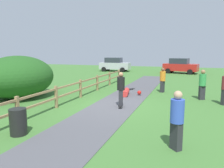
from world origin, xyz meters
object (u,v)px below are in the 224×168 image
object	(u,v)px
skateboard_loose	(130,89)
bush_large	(19,77)
skater_riding	(121,88)
bystander_blue	(177,118)
skater_fallen	(127,92)
bystander_green	(202,83)
parked_car_red	(180,66)
bystander_orange	(163,79)
parked_car_silver	(115,64)
trash_bin	(18,122)

from	to	relation	value
skateboard_loose	bush_large	bearing A→B (deg)	-140.49
skater_riding	bystander_blue	xyz separation A→B (m)	(2.87, -3.97, -0.05)
skater_riding	skater_fallen	distance (m)	3.11
bystander_green	parked_car_red	size ratio (longest dim) A/B	0.39
bystander_orange	parked_car_silver	world-z (taller)	parked_car_silver
parked_car_red	bush_large	bearing A→B (deg)	-115.12
skater_riding	bystander_green	bearing A→B (deg)	39.21
trash_bin	bystander_orange	bearing A→B (deg)	68.45
trash_bin	skateboard_loose	size ratio (longest dim) A/B	1.18
skater_riding	parked_car_red	size ratio (longest dim) A/B	0.39
skater_fallen	skateboard_loose	size ratio (longest dim) A/B	1.99
parked_car_red	bystander_orange	bearing A→B (deg)	-92.77
skater_riding	parked_car_silver	bearing A→B (deg)	109.65
trash_bin	parked_car_silver	bearing A→B (deg)	100.90
trash_bin	skater_fallen	world-z (taller)	trash_bin
skater_riding	bystander_orange	world-z (taller)	skater_riding
trash_bin	parked_car_silver	distance (m)	23.67
skater_fallen	bystander_orange	distance (m)	2.80
skateboard_loose	parked_car_silver	size ratio (longest dim) A/B	0.18
bystander_blue	parked_car_silver	bearing A→B (deg)	112.83
bystander_orange	bystander_blue	world-z (taller)	bystander_blue
skater_fallen	bystander_blue	world-z (taller)	bystander_blue
bush_large	parked_car_red	distance (m)	20.44
bystander_green	parked_car_red	xyz separation A→B (m)	(-1.75, 15.46, -0.00)
trash_bin	skateboard_loose	xyz separation A→B (m)	(1.39, 9.44, -0.36)
trash_bin	parked_car_red	bearing A→B (deg)	79.36
skater_riding	skateboard_loose	distance (m)	5.01
bystander_blue	trash_bin	bearing A→B (deg)	-173.13
skateboard_loose	bystander_blue	xyz separation A→B (m)	(3.66, -8.84, 0.85)
bystander_orange	parked_car_silver	xyz separation A→B (m)	(-8.17, 13.88, 0.03)
skater_riding	bystander_orange	distance (m)	5.00
skater_fallen	parked_car_silver	distance (m)	16.87
skateboard_loose	parked_car_silver	bearing A→B (deg)	113.06
skater_fallen	bystander_blue	size ratio (longest dim) A/B	0.88
bystander_green	skater_fallen	bearing A→B (deg)	-176.89
bush_large	bystander_orange	distance (m)	9.24
trash_bin	skater_fallen	bearing A→B (deg)	77.42
bystander_orange	bystander_green	distance (m)	2.88
bush_large	skateboard_loose	xyz separation A→B (m)	(5.70, 4.70, -1.18)
parked_car_silver	parked_car_red	bearing A→B (deg)	0.08
bystander_orange	parked_car_red	bearing A→B (deg)	87.23
bystander_blue	bystander_green	bearing A→B (deg)	81.59
bystander_blue	skater_riding	bearing A→B (deg)	125.81
trash_bin	bystander_orange	xyz separation A→B (m)	(3.69, 9.35, 0.48)
skateboard_loose	bystander_green	size ratio (longest dim) A/B	0.44
parked_car_red	bystander_green	bearing A→B (deg)	-83.56
trash_bin	skater_riding	xyz separation A→B (m)	(2.18, 4.58, 0.54)
skater_riding	bystander_blue	world-z (taller)	skater_riding
skateboard_loose	skater_fallen	bearing A→B (deg)	-81.30
skateboard_loose	bystander_blue	bearing A→B (deg)	-67.52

